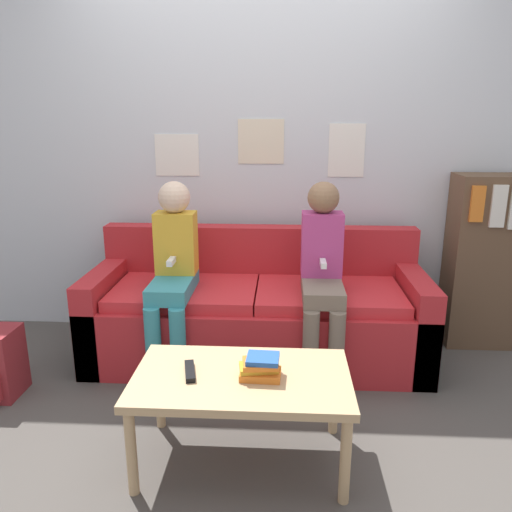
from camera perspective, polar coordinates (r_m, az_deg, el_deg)
ground_plane at (r=2.87m, az=-0.42°, el=-15.60°), size 10.00×10.00×0.00m
wall_back at (r=3.43m, az=0.59°, el=12.46°), size 8.00×0.06×2.60m
couch at (r=3.19m, az=0.14°, el=-6.67°), size 2.06×0.76×0.79m
coffee_table at (r=2.22m, az=-1.65°, el=-14.53°), size 0.93×0.54×0.42m
person_left at (r=2.97m, az=-9.46°, el=-1.16°), size 0.24×0.53×1.13m
person_right at (r=2.91m, az=7.59°, el=-1.46°), size 0.24×0.53×1.13m
tv_remote at (r=2.22m, az=-7.57°, el=-12.91°), size 0.08×0.17×0.02m
book_stack at (r=2.16m, az=0.52°, el=-12.60°), size 0.18×0.13×0.09m
bookshelf at (r=3.60m, az=24.36°, el=-0.52°), size 0.42×0.30×1.14m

